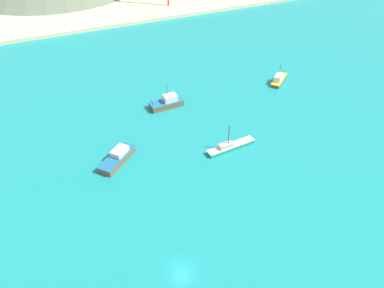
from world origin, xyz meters
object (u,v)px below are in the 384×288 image
fishing_boat_2 (117,158)px  fishing_boat_7 (230,146)px  fishing_boat_4 (279,79)px  fishing_boat_0 (167,102)px

fishing_boat_2 → fishing_boat_7: size_ratio=0.82×
fishing_boat_4 → fishing_boat_7: size_ratio=0.63×
fishing_boat_0 → fishing_boat_2: fishing_boat_0 is taller
fishing_boat_7 → fishing_boat_4: bearing=40.5°
fishing_boat_2 → fishing_boat_4: 50.31m
fishing_boat_2 → fishing_boat_4: (47.72, 15.95, -0.06)m
fishing_boat_2 → fishing_boat_7: bearing=-12.2°
fishing_boat_0 → fishing_boat_2: size_ratio=0.90×
fishing_boat_4 → fishing_boat_7: 32.28m
fishing_boat_2 → fishing_boat_7: (23.16, -5.01, -0.30)m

